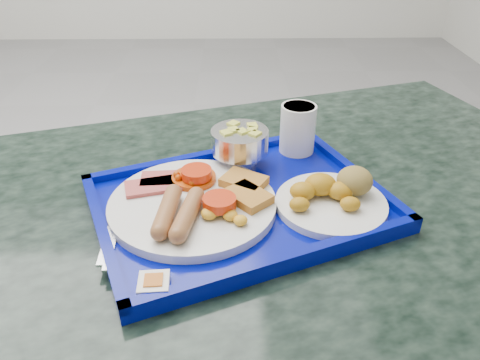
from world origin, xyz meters
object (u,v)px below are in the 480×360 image
object	(u,v)px
bread_plate	(333,196)
fruit_bowl	(240,142)
juice_cup	(298,127)
table	(252,306)
tray	(240,204)
main_plate	(196,201)

from	to	relation	value
bread_plate	fruit_bowl	distance (m)	0.19
juice_cup	table	bearing A→B (deg)	-115.56
table	juice_cup	xyz separation A→B (m)	(0.09, 0.18, 0.27)
bread_plate	juice_cup	world-z (taller)	juice_cup
fruit_bowl	juice_cup	bearing A→B (deg)	25.39
table	tray	world-z (taller)	tray
main_plate	bread_plate	xyz separation A→B (m)	(0.21, 0.01, 0.00)
table	fruit_bowl	world-z (taller)	fruit_bowl
bread_plate	juice_cup	size ratio (longest dim) A/B	1.89
main_plate	bread_plate	distance (m)	0.21
bread_plate	tray	bearing A→B (deg)	175.35
fruit_bowl	juice_cup	world-z (taller)	juice_cup
bread_plate	fruit_bowl	world-z (taller)	fruit_bowl
fruit_bowl	juice_cup	distance (m)	0.12
tray	bread_plate	world-z (taller)	bread_plate
table	main_plate	xyz separation A→B (m)	(-0.09, -0.00, 0.23)
main_plate	fruit_bowl	xyz separation A→B (m)	(0.07, 0.14, 0.03)
table	bread_plate	bearing A→B (deg)	0.62
fruit_bowl	juice_cup	xyz separation A→B (m)	(0.11, 0.05, 0.00)
table	juice_cup	bearing A→B (deg)	64.44
tray	fruit_bowl	xyz separation A→B (m)	(0.00, 0.12, 0.05)
bread_plate	juice_cup	xyz separation A→B (m)	(-0.04, 0.18, 0.03)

